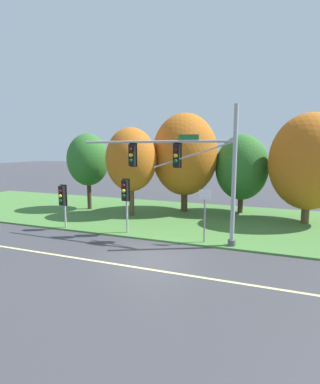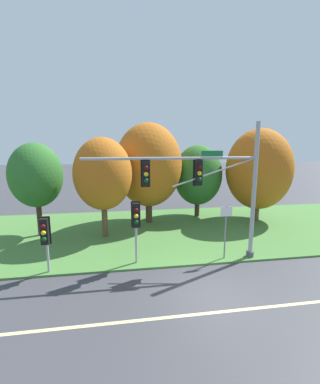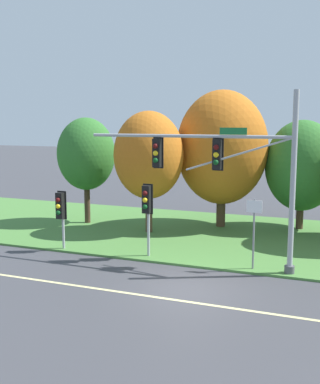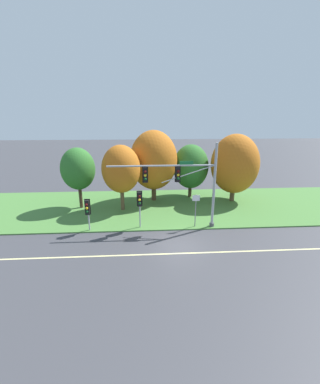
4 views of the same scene
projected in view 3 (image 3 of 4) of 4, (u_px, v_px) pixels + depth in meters
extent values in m
plane|color=#3D3D42|center=(188.00, 289.00, 17.57)|extent=(160.00, 160.00, 0.00)
cube|color=beige|center=(176.00, 300.00, 16.47)|extent=(36.00, 0.16, 0.01)
cube|color=#477A38|center=(237.00, 237.00, 25.15)|extent=(48.00, 11.50, 0.10)
cylinder|color=#9EA0A5|center=(293.00, 184.00, 18.56)|extent=(0.22, 0.22, 7.16)
cylinder|color=#4C4C51|center=(289.00, 269.00, 19.07)|extent=(0.40, 0.40, 0.30)
cylinder|color=#9EA0A5|center=(186.00, 136.00, 19.88)|extent=(8.70, 0.14, 0.14)
cylinder|color=#9EA0A5|center=(238.00, 154.00, 19.19)|extent=(4.37, 0.08, 1.48)
cube|color=black|center=(217.00, 155.00, 19.51)|extent=(0.34, 0.28, 1.22)
cube|color=black|center=(218.00, 154.00, 19.66)|extent=(0.46, 0.04, 1.34)
sphere|color=#4C0C0C|center=(216.00, 147.00, 19.30)|extent=(0.22, 0.22, 0.22)
sphere|color=yellow|center=(216.00, 155.00, 19.35)|extent=(0.22, 0.22, 0.22)
sphere|color=#0C4219|center=(216.00, 162.00, 19.39)|extent=(0.22, 0.22, 0.22)
cube|color=black|center=(157.00, 153.00, 20.47)|extent=(0.34, 0.28, 1.22)
cube|color=black|center=(158.00, 153.00, 20.62)|extent=(0.46, 0.04, 1.34)
sphere|color=#4C0C0C|center=(155.00, 146.00, 20.26)|extent=(0.22, 0.22, 0.22)
sphere|color=yellow|center=(155.00, 153.00, 20.31)|extent=(0.22, 0.22, 0.22)
sphere|color=#0C4219|center=(155.00, 160.00, 20.35)|extent=(0.22, 0.22, 0.22)
cube|color=#196B33|center=(233.00, 131.00, 19.08)|extent=(1.10, 0.04, 0.28)
cylinder|color=#9EA0A5|center=(63.00, 221.00, 22.57)|extent=(0.12, 0.12, 2.65)
cube|color=black|center=(60.00, 206.00, 22.28)|extent=(0.34, 0.28, 1.22)
cube|color=black|center=(62.00, 205.00, 22.42)|extent=(0.46, 0.04, 1.34)
sphere|color=#4C0C0C|center=(58.00, 200.00, 22.07)|extent=(0.22, 0.22, 0.22)
sphere|color=yellow|center=(58.00, 206.00, 22.11)|extent=(0.22, 0.22, 0.22)
sphere|color=#0C4219|center=(58.00, 213.00, 22.16)|extent=(0.22, 0.22, 0.22)
cylinder|color=#9EA0A5|center=(148.00, 221.00, 21.31)|extent=(0.12, 0.12, 3.14)
cube|color=black|center=(147.00, 199.00, 20.98)|extent=(0.34, 0.28, 1.22)
cube|color=black|center=(148.00, 199.00, 21.13)|extent=(0.46, 0.04, 1.34)
sphere|color=#4C0C0C|center=(145.00, 193.00, 20.77)|extent=(0.22, 0.22, 0.22)
sphere|color=yellow|center=(145.00, 200.00, 20.82)|extent=(0.22, 0.22, 0.22)
sphere|color=#0C4219|center=(145.00, 207.00, 20.86)|extent=(0.22, 0.22, 0.22)
cylinder|color=slate|center=(254.00, 234.00, 19.44)|extent=(0.08, 0.08, 2.88)
cube|color=white|center=(254.00, 207.00, 19.25)|extent=(0.63, 0.03, 0.50)
cylinder|color=#423021|center=(87.00, 196.00, 28.30)|extent=(0.34, 0.34, 3.14)
ellipsoid|color=#2D6B28|center=(86.00, 154.00, 27.93)|extent=(3.36, 3.36, 4.20)
cylinder|color=brown|center=(149.00, 203.00, 25.93)|extent=(0.37, 0.37, 3.14)
ellipsoid|color=#B76019|center=(149.00, 155.00, 25.54)|extent=(3.74, 3.74, 4.68)
cylinder|color=#4C3823|center=(221.00, 199.00, 27.33)|extent=(0.51, 0.51, 3.09)
ellipsoid|color=#B76019|center=(222.00, 147.00, 26.89)|extent=(5.10, 5.10, 6.38)
cylinder|color=#423021|center=(300.00, 207.00, 26.75)|extent=(0.40, 0.40, 2.44)
ellipsoid|color=#2D6B28|center=(302.00, 166.00, 26.41)|extent=(4.00, 4.00, 5.00)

